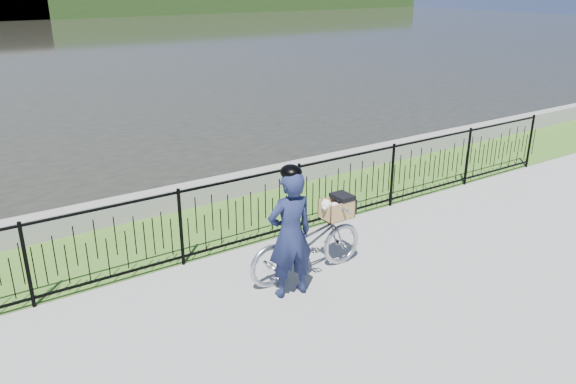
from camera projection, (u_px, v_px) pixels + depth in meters
ground at (305, 293)px, 7.28m from camera, size 120.00×120.00×0.00m
grass_strip at (215, 224)px, 9.30m from camera, size 60.00×2.00×0.01m
quay_wall at (189, 195)px, 10.01m from camera, size 60.00×0.30×0.40m
fence at (244, 212)px, 8.32m from camera, size 14.00×0.06×1.15m
far_building_right at (13, 3)px, 55.33m from camera, size 6.00×3.00×3.20m
bicycle_rig at (308, 242)px, 7.59m from camera, size 1.79×0.62×1.07m
cyclist at (290, 233)px, 6.96m from camera, size 0.65×0.47×1.74m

